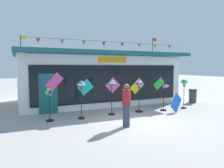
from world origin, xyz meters
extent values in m
plane|color=#9E9B99|center=(0.00, 0.00, 0.00)|extent=(80.00, 80.00, 0.00)
cube|color=silver|center=(0.28, 5.68, 1.51)|extent=(9.77, 5.25, 3.01)
cube|color=#195660|center=(0.28, 5.29, 3.11)|extent=(10.17, 6.04, 0.20)
cube|color=silver|center=(0.28, 3.01, 2.74)|extent=(8.99, 0.08, 0.45)
cube|color=orange|center=(0.28, 2.98, 2.74)|extent=(1.76, 0.04, 0.32)
cube|color=black|center=(0.28, 3.02, 1.39)|extent=(8.79, 0.06, 2.08)
cube|color=#195660|center=(-3.24, 3.02, 1.00)|extent=(0.90, 0.07, 2.00)
cube|color=#EA4CA3|center=(-2.92, 2.96, 1.59)|extent=(0.93, 0.03, 0.95)
cube|color=#19B7BC|center=(-1.32, 2.96, 1.25)|extent=(0.92, 0.03, 0.90)
cube|color=#EA4CA3|center=(0.28, 2.96, 1.30)|extent=(0.93, 0.03, 0.93)
cube|color=yellow|center=(1.88, 2.96, 1.19)|extent=(0.98, 0.03, 0.97)
cube|color=green|center=(3.49, 2.96, 1.29)|extent=(0.88, 0.03, 0.84)
cylinder|color=black|center=(0.28, 2.89, 3.72)|extent=(9.38, 0.01, 0.01)
cone|color=red|center=(-3.65, 2.89, 3.58)|extent=(0.20, 0.20, 0.22)
cone|color=#EA4CA3|center=(-2.53, 2.89, 3.58)|extent=(0.20, 0.20, 0.22)
cone|color=green|center=(-1.40, 2.89, 3.58)|extent=(0.20, 0.20, 0.22)
cone|color=red|center=(-0.28, 2.89, 3.58)|extent=(0.20, 0.20, 0.22)
cone|color=purple|center=(0.84, 2.89, 3.58)|extent=(0.20, 0.20, 0.22)
cone|color=#EA4CA3|center=(1.97, 2.89, 3.58)|extent=(0.20, 0.20, 0.22)
cone|color=orange|center=(3.09, 2.89, 3.58)|extent=(0.20, 0.20, 0.22)
cone|color=#EA4CA3|center=(4.21, 2.89, 3.58)|extent=(0.20, 0.20, 0.22)
cylinder|color=black|center=(-4.35, 5.68, 3.69)|extent=(0.04, 0.04, 0.96)
cube|color=yellow|center=(-4.19, 5.68, 4.05)|extent=(0.32, 0.02, 0.22)
cylinder|color=black|center=(4.92, 5.68, 3.88)|extent=(0.04, 0.04, 1.33)
cube|color=red|center=(5.08, 5.68, 4.42)|extent=(0.32, 0.02, 0.22)
cylinder|color=black|center=(-3.40, 1.44, 0.03)|extent=(0.32, 0.32, 0.06)
cylinder|color=black|center=(-3.40, 1.44, 0.64)|extent=(0.03, 0.03, 1.27)
cylinder|color=black|center=(-3.40, 1.40, 1.27)|extent=(0.06, 0.04, 0.06)
cone|color=#19B7BC|center=(-3.29, 1.40, 1.27)|extent=(0.16, 0.17, 0.16)
cone|color=yellow|center=(-3.40, 1.40, 1.38)|extent=(0.17, 0.16, 0.16)
cone|color=green|center=(-3.51, 1.40, 1.27)|extent=(0.16, 0.17, 0.16)
cone|color=#EA4CA3|center=(-3.40, 1.40, 1.16)|extent=(0.17, 0.16, 0.16)
cylinder|color=black|center=(-2.05, 1.30, 0.03)|extent=(0.29, 0.29, 0.06)
cylinder|color=black|center=(-2.05, 1.30, 0.70)|extent=(0.03, 0.03, 1.39)
sphere|color=blue|center=(-2.05, 1.30, 1.56)|extent=(0.33, 0.33, 0.33)
cube|color=yellow|center=(-2.05, 1.30, 1.56)|extent=(0.33, 0.33, 0.07)
cube|color=brown|center=(-2.05, 1.30, 1.33)|extent=(0.10, 0.10, 0.10)
cylinder|color=black|center=(-0.47, 1.46, 0.03)|extent=(0.33, 0.33, 0.06)
cylinder|color=black|center=(-0.47, 1.46, 0.70)|extent=(0.03, 0.03, 1.41)
sphere|color=blue|center=(-0.47, 1.46, 1.56)|extent=(0.31, 0.31, 0.31)
cube|color=orange|center=(-0.47, 1.46, 1.56)|extent=(0.31, 0.31, 0.07)
cube|color=brown|center=(-0.47, 1.46, 1.35)|extent=(0.10, 0.10, 0.10)
cylinder|color=black|center=(1.08, 1.43, 0.03)|extent=(0.39, 0.39, 0.06)
cylinder|color=black|center=(1.08, 1.43, 0.66)|extent=(0.03, 0.03, 1.32)
sphere|color=#EA4CA3|center=(1.08, 1.43, 1.49)|extent=(0.33, 0.33, 0.33)
cube|color=blue|center=(1.08, 1.43, 1.49)|extent=(0.34, 0.34, 0.07)
cube|color=brown|center=(1.08, 1.43, 1.26)|extent=(0.10, 0.10, 0.10)
cylinder|color=black|center=(2.46, 1.19, 0.03)|extent=(0.33, 0.33, 0.06)
cylinder|color=black|center=(2.46, 1.19, 0.65)|extent=(0.03, 0.03, 1.31)
cone|color=#EA4CA3|center=(2.69, 1.19, 1.31)|extent=(0.50, 0.32, 0.23)
cylinder|color=#19B7BC|center=(2.46, 1.19, 1.31)|extent=(0.03, 0.16, 0.16)
cylinder|color=black|center=(3.89, 1.20, 0.03)|extent=(0.33, 0.33, 0.06)
cylinder|color=black|center=(3.89, 1.20, 0.68)|extent=(0.03, 0.03, 1.36)
sphere|color=green|center=(3.89, 1.20, 1.50)|extent=(0.29, 0.29, 0.29)
cube|color=#19B7BC|center=(3.89, 1.20, 1.50)|extent=(0.30, 0.30, 0.06)
cube|color=brown|center=(3.89, 1.20, 1.30)|extent=(0.10, 0.10, 0.10)
cylinder|color=#333D56|center=(-0.80, -0.65, 0.43)|extent=(0.28, 0.28, 0.86)
cylinder|color=maroon|center=(-0.80, -0.65, 1.16)|extent=(0.34, 0.34, 0.60)
sphere|color=brown|center=(-0.80, -0.65, 1.57)|extent=(0.22, 0.22, 0.22)
cube|color=blue|center=(-0.72, -0.47, 1.19)|extent=(0.30, 0.25, 0.38)
cylinder|color=#2D4238|center=(5.83, 2.44, 0.40)|extent=(0.48, 0.48, 0.80)
cylinder|color=black|center=(5.83, 2.44, 0.84)|extent=(0.52, 0.52, 0.08)
cube|color=blue|center=(2.78, 0.58, 0.50)|extent=(0.99, 0.34, 0.99)
camera|label=1|loc=(-4.67, -7.71, 2.33)|focal=33.60mm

